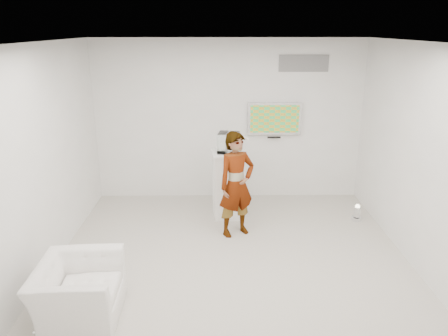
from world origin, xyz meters
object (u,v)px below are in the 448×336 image
Objects in this scene: armchair at (78,291)px; floor_uplight at (357,213)px; pedestal at (228,184)px; person at (236,185)px; tv at (274,119)px.

floor_uplight is at bearing -58.71° from armchair.
pedestal is 4.17× the size of floor_uplight.
person is at bearing -81.26° from pedestal.
tv reaches higher than person.
armchair is 4.73m from floor_uplight.
person is 2.26m from floor_uplight.
pedestal reaches higher than floor_uplight.
person is 2.85m from armchair.
armchair is 0.88× the size of pedestal.
tv is 1.93m from person.
armchair is at bearing -125.32° from tv.
person reaches higher than armchair.
floor_uplight is at bearing -16.00° from person.
pedestal is (1.76, 2.81, 0.25)m from armchair.
tv is 2.25m from floor_uplight.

